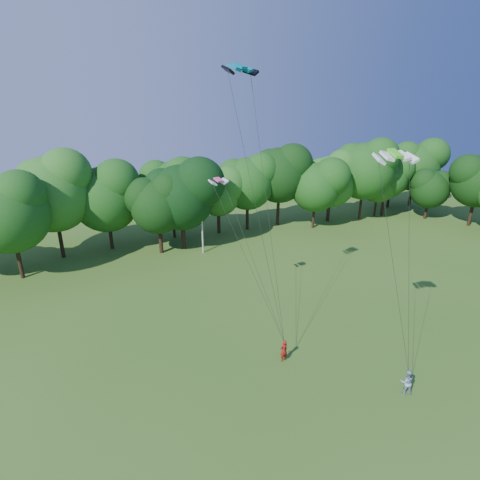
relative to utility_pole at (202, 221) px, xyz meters
name	(u,v)px	position (x,y,z in m)	size (l,w,h in m)	color
ground	(344,467)	(-3.37, -31.76, -4.26)	(160.00, 160.00, 0.00)	#2E5216
utility_pole	(202,221)	(0.00, 0.00, 0.00)	(1.60, 0.58, 8.28)	#B6B5AD
kite_flyer_left	(284,351)	(-1.77, -22.80, -3.36)	(0.65, 0.43, 1.79)	maroon
kite_flyer_right	(407,382)	(3.92, -29.12, -3.36)	(0.87, 0.68, 1.80)	#8DA6C4
kite_teal	(240,66)	(-3.50, -18.70, 16.28)	(2.60, 1.67, 0.48)	#046D89
kite_green	(395,153)	(2.11, -27.09, 11.46)	(2.55, 1.63, 0.44)	#50DF21
kite_pink	(218,180)	(-3.78, -15.32, 8.36)	(1.65, 1.00, 0.28)	#FF4692
tree_back_center	(181,187)	(-1.80, 2.49, 4.04)	(9.13, 9.13, 13.28)	black
tree_back_east	(379,180)	(32.00, 3.13, 1.92)	(6.80, 6.80, 9.90)	#2F2013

